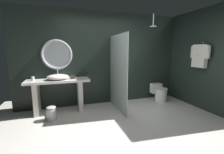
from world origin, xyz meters
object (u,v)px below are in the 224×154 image
Objects in this scene: toilet at (160,93)px; waste_bin at (51,113)px; rain_shower_head at (153,25)px; vessel_sink at (58,77)px; tumbler_cup at (33,79)px; round_wall_mirror at (57,55)px; tissue_box at (73,77)px; hanging_bathrobe at (200,55)px.

toilet is 1.75× the size of waste_bin.
rain_shower_head is 0.60× the size of toilet.
vessel_sink is 1.54× the size of rain_shower_head.
waste_bin is (0.40, -0.54, -0.71)m from tumbler_cup.
tumbler_cup is at bearing 126.51° from waste_bin.
waste_bin is (-0.17, -0.73, -1.27)m from round_wall_mirror.
vessel_sink reaches higher than tumbler_cup.
round_wall_mirror reaches higher than toilet.
round_wall_mirror is 2.24× the size of rain_shower_head.
vessel_sink is at bearing -90.84° from round_wall_mirror.
waste_bin is (-2.64, -0.22, -2.05)m from rain_shower_head.
waste_bin is at bearing -53.49° from tumbler_cup.
tissue_box is 2.66m from toilet.
hanging_bathrobe is (3.13, -0.89, 0.56)m from tissue_box.
toilet is 3.14m from waste_bin.
toilet is (2.59, -0.05, -0.61)m from tissue_box.
round_wall_mirror reaches higher than hanging_bathrobe.
hanging_bathrobe reaches higher than vessel_sink.
rain_shower_head is at bearing 147.78° from hanging_bathrobe.
hanging_bathrobe reaches higher than tissue_box.
waste_bin is at bearing -137.69° from tissue_box.
vessel_sink is at bearing 70.37° from waste_bin.
vessel_sink is 0.81× the size of hanging_bathrobe.
tissue_box is 0.72m from round_wall_mirror.
toilet is at bearing 23.44° from rain_shower_head.
vessel_sink is at bearing 179.17° from toilet.
tissue_box is 0.16× the size of round_wall_mirror.
toilet is (-0.54, 0.84, -1.17)m from hanging_bathrobe.
vessel_sink is 0.57m from tumbler_cup.
rain_shower_head is 0.52× the size of hanging_bathrobe.
hanging_bathrobe is (3.49, -0.88, 0.53)m from vessel_sink.
waste_bin is at bearing -172.19° from toilet.
round_wall_mirror reaches higher than tissue_box.
rain_shower_head reaches higher than vessel_sink.
vessel_sink is 1.63× the size of waste_bin.
round_wall_mirror is at bearing 19.17° from tumbler_cup.
rain_shower_head is at bearing -5.64° from vessel_sink.
waste_bin is (-3.65, 0.41, -1.26)m from hanging_bathrobe.
toilet is (0.47, 0.20, -1.96)m from rain_shower_head.
rain_shower_head is at bearing -5.86° from tumbler_cup.
hanging_bathrobe is at bearing -14.18° from vessel_sink.
round_wall_mirror is at bearing 174.02° from toilet.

